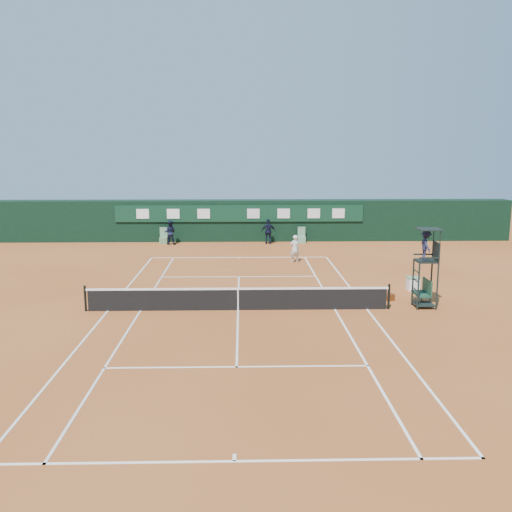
{
  "coord_description": "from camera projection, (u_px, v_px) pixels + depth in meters",
  "views": [
    {
      "loc": [
        0.2,
        -23.28,
        6.71
      ],
      "look_at": [
        0.91,
        6.0,
        1.2
      ],
      "focal_mm": 40.0,
      "sensor_mm": 36.0,
      "label": 1
    }
  ],
  "objects": [
    {
      "name": "linesman_chair_right",
      "position": [
        302.0,
        238.0,
        41.33
      ],
      "size": [
        0.55,
        0.5,
        1.15
      ],
      "color": "#609270",
      "rests_on": "ground"
    },
    {
      "name": "cooler",
      "position": [
        413.0,
        284.0,
        27.46
      ],
      "size": [
        0.57,
        0.57,
        0.65
      ],
      "color": "white",
      "rests_on": "ground"
    },
    {
      "name": "back_wall",
      "position": [
        240.0,
        220.0,
        42.24
      ],
      "size": [
        40.0,
        1.65,
        3.0
      ],
      "color": "black",
      "rests_on": "ground"
    },
    {
      "name": "ground",
      "position": [
        238.0,
        310.0,
        24.11
      ],
      "size": [
        90.0,
        90.0,
        0.0
      ],
      "primitive_type": "plane",
      "color": "#A95828",
      "rests_on": "ground"
    },
    {
      "name": "player",
      "position": [
        295.0,
        249.0,
        34.2
      ],
      "size": [
        0.7,
        0.58,
        1.65
      ],
      "primitive_type": "imported",
      "rotation": [
        0.0,
        0.0,
        3.5
      ],
      "color": "silver",
      "rests_on": "ground"
    },
    {
      "name": "ball_kid_right",
      "position": [
        268.0,
        232.0,
        40.75
      ],
      "size": [
        1.06,
        0.47,
        1.79
      ],
      "primitive_type": "imported",
      "rotation": [
        0.0,
        0.0,
        3.17
      ],
      "color": "black",
      "rests_on": "ground"
    },
    {
      "name": "umpire_chair",
      "position": [
        426.0,
        251.0,
        24.07
      ],
      "size": [
        0.96,
        0.95,
        3.42
      ],
      "color": "black",
      "rests_on": "ground"
    },
    {
      "name": "court_lines",
      "position": [
        238.0,
        310.0,
        24.11
      ],
      "size": [
        11.05,
        23.85,
        0.01
      ],
      "color": "white",
      "rests_on": "ground"
    },
    {
      "name": "player_bench",
      "position": [
        424.0,
        291.0,
        24.97
      ],
      "size": [
        0.55,
        1.2,
        1.1
      ],
      "color": "#173B28",
      "rests_on": "ground"
    },
    {
      "name": "tennis_net",
      "position": [
        238.0,
        298.0,
        24.01
      ],
      "size": [
        12.9,
        0.1,
        1.1
      ],
      "color": "black",
      "rests_on": "ground"
    },
    {
      "name": "tennis_bag",
      "position": [
        387.0,
        296.0,
        25.87
      ],
      "size": [
        0.53,
        0.86,
        0.3
      ],
      "primitive_type": "cube",
      "rotation": [
        0.0,
        0.0,
        0.24
      ],
      "color": "black",
      "rests_on": "ground"
    },
    {
      "name": "linesman_chair_left",
      "position": [
        164.0,
        239.0,
        41.09
      ],
      "size": [
        0.55,
        0.5,
        1.15
      ],
      "color": "#548058",
      "rests_on": "ground"
    },
    {
      "name": "tennis_ball",
      "position": [
        230.0,
        270.0,
        31.98
      ],
      "size": [
        0.07,
        0.07,
        0.07
      ],
      "primitive_type": "sphere",
      "color": "#BACC2F",
      "rests_on": "ground"
    },
    {
      "name": "ball_kid_left",
      "position": [
        170.0,
        232.0,
        40.51
      ],
      "size": [
        0.88,
        0.71,
        1.73
      ],
      "primitive_type": "imported",
      "rotation": [
        0.0,
        0.0,
        3.08
      ],
      "color": "black",
      "rests_on": "ground"
    }
  ]
}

